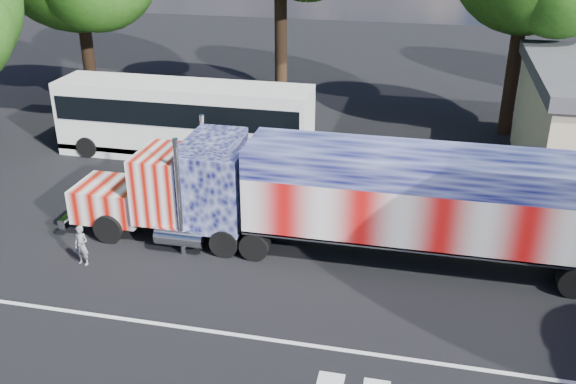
# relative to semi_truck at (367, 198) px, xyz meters

# --- Properties ---
(ground) EXTENTS (100.00, 100.00, 0.00)m
(ground) POSITION_rel_semi_truck_xyz_m (-2.88, -2.40, -2.24)
(ground) COLOR black
(lane_markings) EXTENTS (30.00, 2.67, 0.01)m
(lane_markings) POSITION_rel_semi_truck_xyz_m (-1.17, -6.17, -2.23)
(lane_markings) COLOR silver
(lane_markings) RESTS_ON ground
(semi_truck) EXTENTS (20.37, 3.22, 4.34)m
(semi_truck) POSITION_rel_semi_truck_xyz_m (0.00, 0.00, 0.00)
(semi_truck) COLOR black
(semi_truck) RESTS_ON ground
(coach_bus) EXTENTS (12.33, 2.87, 3.59)m
(coach_bus) POSITION_rel_semi_truck_xyz_m (-9.64, 7.82, -0.38)
(coach_bus) COLOR white
(coach_bus) RESTS_ON ground
(woman) EXTENTS (0.58, 0.42, 1.46)m
(woman) POSITION_rel_semi_truck_xyz_m (-9.38, -2.73, -1.51)
(woman) COLOR slate
(woman) RESTS_ON ground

